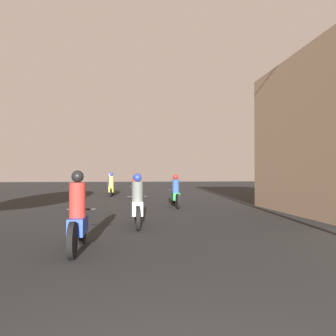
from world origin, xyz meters
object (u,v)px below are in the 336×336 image
at_px(motorcycle_black, 110,186).
at_px(motorcycle_red, 135,189).
at_px(motorcycle_green, 175,194).
at_px(motorcycle_yellow, 111,187).
at_px(motorcycle_white, 137,205).
at_px(motorcycle_blue, 78,219).

bearing_deg(motorcycle_black, motorcycle_red, -65.55).
distance_m(motorcycle_green, motorcycle_yellow, 8.38).
distance_m(motorcycle_red, motorcycle_yellow, 2.74).
bearing_deg(motorcycle_green, motorcycle_white, -118.19).
height_order(motorcycle_blue, motorcycle_black, motorcycle_blue).
height_order(motorcycle_green, motorcycle_black, motorcycle_black).
xyz_separation_m(motorcycle_green, motorcycle_yellow, (-3.25, 7.72, 0.03)).
bearing_deg(motorcycle_green, motorcycle_blue, -119.70).
height_order(motorcycle_green, motorcycle_red, motorcycle_green).
bearing_deg(motorcycle_white, motorcycle_blue, -123.10).
distance_m(motorcycle_red, motorcycle_black, 4.92).
bearing_deg(motorcycle_blue, motorcycle_yellow, 81.83).
bearing_deg(motorcycle_yellow, motorcycle_green, -75.27).
xyz_separation_m(motorcycle_red, motorcycle_yellow, (-1.53, 2.27, 0.06)).
bearing_deg(motorcycle_green, motorcycle_black, 100.51).
bearing_deg(motorcycle_blue, motorcycle_red, 75.40).
bearing_deg(motorcycle_yellow, motorcycle_red, -64.02).
bearing_deg(motorcycle_red, motorcycle_white, -97.62).
xyz_separation_m(motorcycle_white, motorcycle_yellow, (-1.37, 12.94, 0.01)).
height_order(motorcycle_white, motorcycle_black, motorcycle_black).
xyz_separation_m(motorcycle_blue, motorcycle_red, (1.42, 13.49, -0.06)).
bearing_deg(motorcycle_red, motorcycle_blue, -102.76).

